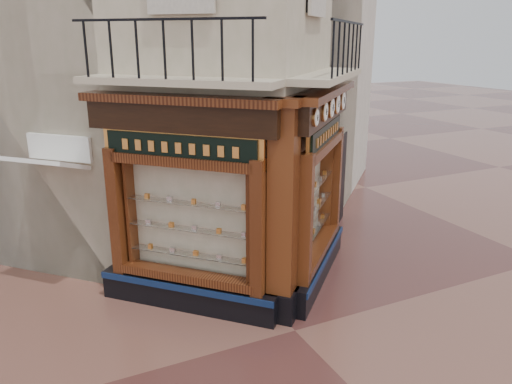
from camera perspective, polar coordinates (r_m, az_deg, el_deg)
ground at (r=9.04m, az=4.47°, el=-15.51°), size 80.00×80.00×0.00m
neighbour_left at (r=15.26m, az=-21.39°, el=18.41°), size 11.31×11.31×11.00m
neighbour_right at (r=16.47m, az=-3.01°, el=19.33°), size 11.31×11.31×11.00m
shopfront_left at (r=8.97m, az=-8.12°, el=-1.86°), size 2.86×2.86×3.98m
shopfront_right at (r=10.12m, az=7.21°, el=0.38°), size 2.86×2.86×3.98m
corner_pilaster at (r=8.57m, az=3.10°, el=-2.84°), size 0.85×0.85×3.98m
balcony at (r=8.95m, az=0.25°, el=12.95°), size 5.94×2.97×1.03m
clock_a at (r=8.39m, az=6.83°, el=8.45°), size 0.25×0.25×0.31m
clock_b at (r=9.09m, az=7.85°, el=9.07°), size 0.29×0.29×0.36m
clock_c at (r=9.67m, az=8.59°, el=9.52°), size 0.32×0.32×0.40m
clock_d at (r=10.25m, az=9.25°, el=9.92°), size 0.32×0.32×0.40m
clock_e at (r=10.87m, az=9.87°, el=10.29°), size 0.33×0.33×0.41m
awning at (r=11.04m, az=-21.46°, el=-10.33°), size 1.64×1.64×0.35m
signboard_left at (r=8.61m, az=-8.67°, el=5.07°), size 2.18×2.18×0.58m
signboard_right at (r=9.84m, az=7.90°, el=6.61°), size 1.98×1.98×0.53m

